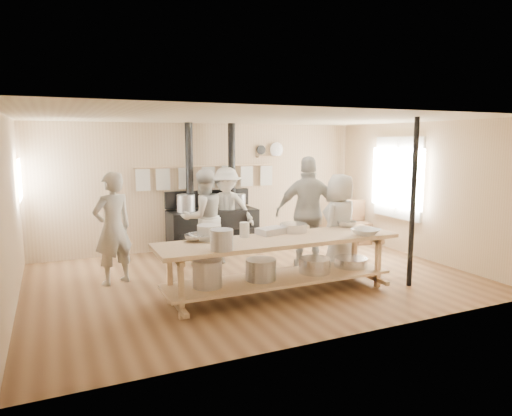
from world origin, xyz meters
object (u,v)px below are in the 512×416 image
at_px(prep_table, 279,261).
at_px(cook_by_window, 227,210).
at_px(roasting_pan, 272,231).
at_px(cook_left, 203,218).
at_px(cook_center, 340,224).
at_px(cook_right, 309,213).
at_px(stove, 212,226).
at_px(chair, 358,231).
at_px(cook_far_left, 113,228).

relative_size(prep_table, cook_by_window, 2.10).
bearing_deg(roasting_pan, cook_left, 106.86).
relative_size(cook_left, cook_center, 1.02).
bearing_deg(cook_right, cook_center, 144.82).
xyz_separation_m(stove, prep_table, (-0.00, -3.02, -0.00)).
relative_size(cook_left, chair, 1.84).
relative_size(prep_table, roasting_pan, 8.39).
xyz_separation_m(cook_far_left, cook_center, (3.57, -0.98, -0.04)).
bearing_deg(stove, cook_right, -59.48).
height_order(cook_left, cook_center, cook_left).
bearing_deg(stove, prep_table, -90.04).
distance_m(prep_table, roasting_pan, 0.50).
bearing_deg(stove, cook_far_left, -145.46).
relative_size(cook_right, cook_by_window, 1.16).
xyz_separation_m(cook_left, cook_right, (1.63, -0.98, 0.12)).
distance_m(cook_left, chair, 3.70).
relative_size(prep_table, cook_center, 2.11).
distance_m(prep_table, cook_by_window, 2.88).
height_order(cook_center, chair, cook_center).
bearing_deg(cook_by_window, prep_table, -67.33).
bearing_deg(cook_center, cook_by_window, -87.20).
relative_size(prep_table, cook_far_left, 2.02).
relative_size(cook_far_left, cook_right, 0.90).
distance_m(cook_far_left, cook_left, 1.71).
xyz_separation_m(cook_left, cook_by_window, (0.74, 0.79, -0.01)).
height_order(prep_table, cook_by_window, cook_by_window).
bearing_deg(cook_center, cook_left, -62.37).
xyz_separation_m(cook_center, cook_right, (-0.30, 0.51, 0.14)).
bearing_deg(roasting_pan, cook_by_window, 85.04).
distance_m(cook_right, chair, 2.48).
distance_m(cook_center, cook_right, 0.61).
height_order(cook_center, cook_right, cook_right).
relative_size(stove, prep_table, 0.72).
bearing_deg(roasting_pan, chair, 32.62).
bearing_deg(cook_center, prep_table, -3.07).
height_order(stove, roasting_pan, stove).
relative_size(cook_right, chair, 2.10).
height_order(cook_by_window, roasting_pan, cook_by_window).
relative_size(cook_center, cook_by_window, 0.99).
xyz_separation_m(stove, cook_right, (1.14, -1.93, 0.47)).
bearing_deg(cook_center, stove, -84.17).
xyz_separation_m(cook_by_window, chair, (2.90, -0.52, -0.58)).
xyz_separation_m(cook_far_left, roasting_pan, (2.16, -1.23, 0.01)).
distance_m(stove, cook_right, 2.29).
xyz_separation_m(cook_left, cook_center, (1.93, -1.49, -0.02)).
relative_size(cook_right, roasting_pan, 4.62).
relative_size(stove, cook_by_window, 1.52).
height_order(cook_right, chair, cook_right).
bearing_deg(cook_right, stove, -35.45).
relative_size(cook_by_window, chair, 1.81).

